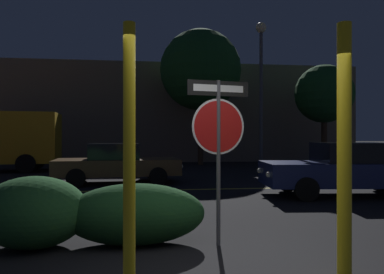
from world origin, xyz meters
The scene contains 12 objects.
road_center_stripe centered at (0.00, 7.23, 0.00)m, with size 37.10×0.12×0.01m, color gold.
stop_sign centered at (0.09, 1.41, 1.73)m, with size 0.94×0.21×2.41m.
yellow_pole_left centered at (-1.12, -0.55, 1.31)m, with size 0.11×0.11×2.62m, color yellow.
yellow_pole_right centered at (1.21, -0.08, 1.42)m, with size 0.16×0.16×2.85m, color yellow.
hedge_bush_1 centered at (-2.55, 1.60, 0.51)m, with size 1.52×1.18×1.03m, color #1E4C23.
hedge_bush_2 centered at (-1.12, 1.59, 0.45)m, with size 2.07×0.93×0.90m, color #19421E.
passing_car_2 centered at (-1.93, 9.13, 0.68)m, with size 4.36×2.23×1.36m.
passing_car_3 centered at (4.44, 5.50, 0.71)m, with size 4.63×2.18×1.43m.
street_lamp centered at (4.65, 13.68, 4.94)m, with size 0.52×0.52×7.19m.
tree_0 centered at (9.09, 16.03, 4.01)m, with size 3.28×3.28×5.67m.
tree_1 centered at (2.18, 17.07, 5.39)m, with size 4.61×4.61×7.71m.
building_backdrop centered at (1.58, 21.76, 3.15)m, with size 22.94×4.62×6.30m, color #6B5B4C.
Camera 1 is at (-0.99, -3.96, 1.59)m, focal length 35.00 mm.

